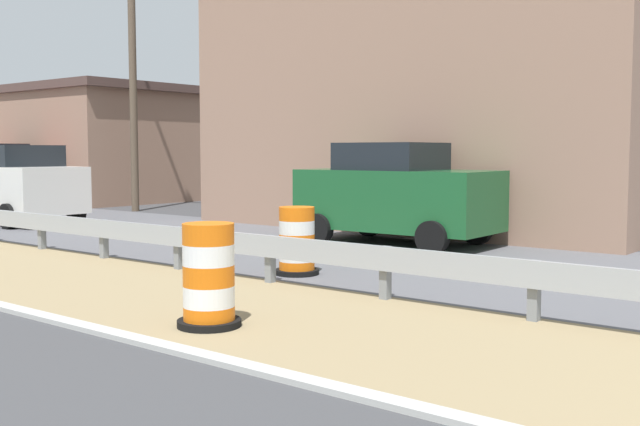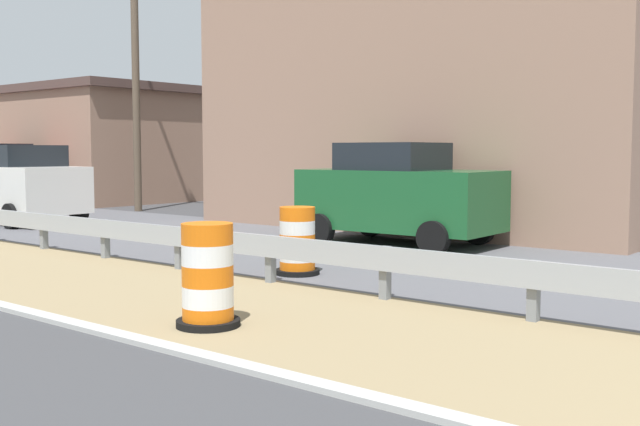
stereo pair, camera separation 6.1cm
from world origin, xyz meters
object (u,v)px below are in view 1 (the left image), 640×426
object	(u,v)px
traffic_barrel_mid	(297,244)
utility_pole_mid	(133,61)
car_mid_far_lane	(397,194)
car_lead_near_lane	(15,184)
traffic_barrel_close	(209,280)
utility_pole_near	(629,12)

from	to	relation	value
traffic_barrel_mid	utility_pole_mid	xyz separation A→B (m)	(6.31, 12.22, 4.30)
car_mid_far_lane	car_lead_near_lane	bearing A→B (deg)	-168.48
car_mid_far_lane	utility_pole_mid	world-z (taller)	utility_pole_mid
traffic_barrel_mid	car_lead_near_lane	xyz separation A→B (m)	(1.78, 11.49, 0.56)
car_lead_near_lane	car_mid_far_lane	xyz separation A→B (m)	(2.47, -10.59, 0.01)
traffic_barrel_close	car_mid_far_lane	world-z (taller)	car_mid_far_lane
car_lead_near_lane	utility_pole_mid	world-z (taller)	utility_pole_mid
traffic_barrel_close	utility_pole_near	size ratio (longest dim) A/B	0.13
traffic_barrel_mid	utility_pole_near	bearing A→B (deg)	-29.13
utility_pole_near	utility_pole_mid	distance (m)	15.44
traffic_barrel_mid	car_mid_far_lane	world-z (taller)	car_mid_far_lane
car_lead_near_lane	utility_pole_mid	xyz separation A→B (m)	(4.53, 0.74, 3.74)
car_lead_near_lane	utility_pole_mid	distance (m)	5.92
utility_pole_mid	traffic_barrel_close	bearing A→B (deg)	-124.95
utility_pole_near	utility_pole_mid	xyz separation A→B (m)	(0.56, 15.43, 0.27)
car_mid_far_lane	utility_pole_mid	xyz separation A→B (m)	(2.06, 11.32, 3.73)
car_mid_far_lane	utility_pole_near	distance (m)	5.57
traffic_barrel_close	car_lead_near_lane	distance (m)	14.02
utility_pole_near	car_lead_near_lane	bearing A→B (deg)	105.11
car_mid_far_lane	utility_pole_mid	bearing A→B (deg)	168.09
traffic_barrel_mid	car_lead_near_lane	distance (m)	11.64
car_lead_near_lane	utility_pole_near	world-z (taller)	utility_pole_near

